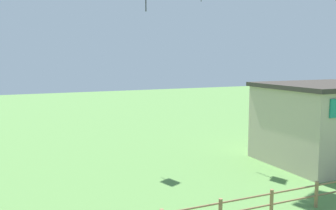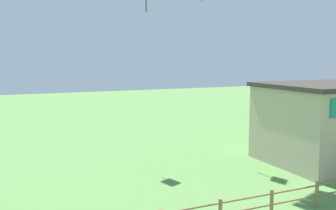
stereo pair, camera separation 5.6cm
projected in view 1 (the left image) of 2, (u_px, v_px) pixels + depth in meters
The scene contains 1 object.
seaside_building at pixel (327, 122), 21.40m from camera, with size 7.10×5.83×4.52m.
Camera 1 is at (-5.67, -5.52, 5.95)m, focal length 40.00 mm.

